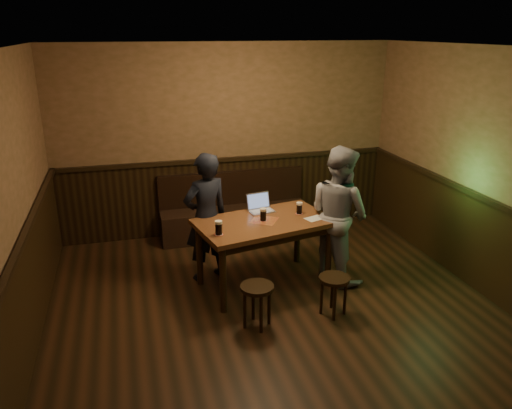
{
  "coord_description": "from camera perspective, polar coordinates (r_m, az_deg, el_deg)",
  "views": [
    {
      "loc": [
        -1.48,
        -4.11,
        2.97
      ],
      "look_at": [
        -0.09,
        1.04,
        1.08
      ],
      "focal_mm": 35.0,
      "sensor_mm": 36.0,
      "label": 1
    }
  ],
  "objects": [
    {
      "name": "pint_left",
      "position": [
        5.45,
        -4.29,
        -2.66
      ],
      "size": [
        0.1,
        0.1,
        0.16
      ],
      "color": "#9F2013",
      "rests_on": "pub_table"
    },
    {
      "name": "pint_right",
      "position": [
        6.07,
        4.97,
        -0.41
      ],
      "size": [
        0.09,
        0.09,
        0.15
      ],
      "color": "#9F2013",
      "rests_on": "pub_table"
    },
    {
      "name": "bench",
      "position": [
        7.51,
        -2.48,
        -1.24
      ],
      "size": [
        2.2,
        0.5,
        0.95
      ],
      "color": "black",
      "rests_on": "ground"
    },
    {
      "name": "stool_left",
      "position": [
        5.23,
        0.12,
        -10.17
      ],
      "size": [
        0.37,
        0.37,
        0.47
      ],
      "rotation": [
        0.0,
        0.0,
        0.05
      ],
      "color": "black",
      "rests_on": "ground"
    },
    {
      "name": "stool_right",
      "position": [
        5.51,
        8.91,
        -9.03
      ],
      "size": [
        0.42,
        0.42,
        0.45
      ],
      "rotation": [
        0.0,
        0.0,
        -0.3
      ],
      "color": "black",
      "rests_on": "ground"
    },
    {
      "name": "person_grey",
      "position": [
        6.13,
        9.42,
        -1.06
      ],
      "size": [
        0.89,
        0.99,
        1.68
      ],
      "primitive_type": "imported",
      "rotation": [
        0.0,
        0.0,
        1.93
      ],
      "color": "gray",
      "rests_on": "ground"
    },
    {
      "name": "pub_table",
      "position": [
        5.9,
        0.92,
        -2.83
      ],
      "size": [
        1.71,
        1.2,
        0.84
      ],
      "rotation": [
        0.0,
        0.0,
        0.21
      ],
      "color": "brown",
      "rests_on": "ground"
    },
    {
      "name": "laptop",
      "position": [
        6.15,
        0.47,
        -0.23
      ],
      "size": [
        0.34,
        0.29,
        0.21
      ],
      "rotation": [
        0.0,
        0.0,
        0.17
      ],
      "color": "silver",
      "rests_on": "pub_table"
    },
    {
      "name": "room",
      "position": [
        4.9,
        3.47,
        -1.69
      ],
      "size": [
        5.04,
        6.04,
        2.84
      ],
      "color": "black",
      "rests_on": "ground"
    },
    {
      "name": "person_suit",
      "position": [
        6.07,
        -5.71,
        -1.49
      ],
      "size": [
        0.68,
        0.56,
        1.61
      ],
      "primitive_type": "imported",
      "rotation": [
        0.0,
        0.0,
        3.48
      ],
      "color": "black",
      "rests_on": "ground"
    },
    {
      "name": "pint_mid",
      "position": [
        5.82,
        0.83,
        -1.16
      ],
      "size": [
        0.1,
        0.1,
        0.16
      ],
      "color": "#9F2013",
      "rests_on": "pub_table"
    },
    {
      "name": "menu",
      "position": [
        5.95,
        6.71,
        -1.59
      ],
      "size": [
        0.26,
        0.21,
        0.0
      ],
      "primitive_type": "cube",
      "rotation": [
        0.0,
        0.0,
        0.32
      ],
      "color": "silver",
      "rests_on": "pub_table"
    }
  ]
}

